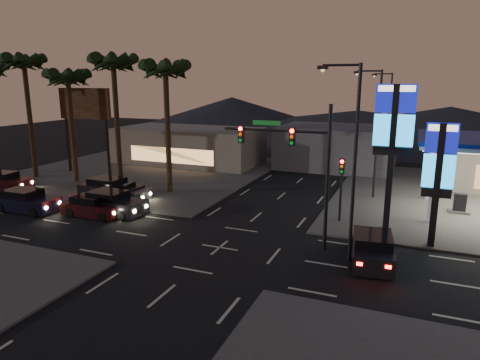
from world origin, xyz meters
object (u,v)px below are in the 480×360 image
at_px(pylon_sign_tall, 393,130).
at_px(car_lane_a_mid, 93,207).
at_px(car_lane_b_rear, 5,181).
at_px(car_lane_b_front, 121,193).
at_px(car_lane_a_front, 111,203).
at_px(car_lane_b_mid, 110,189).
at_px(pylon_sign_short, 439,166).
at_px(suv_station, 372,248).
at_px(car_lane_a_rear, 26,201).
at_px(traffic_signal_mast, 296,155).

xyz_separation_m(pylon_sign_tall, car_lane_a_mid, (-19.12, -3.51, -5.74)).
distance_m(pylon_sign_tall, car_lane_a_mid, 20.27).
bearing_deg(car_lane_b_rear, car_lane_b_front, 3.02).
bearing_deg(car_lane_b_front, car_lane_a_front, -63.85).
bearing_deg(pylon_sign_tall, car_lane_b_front, 179.02).
distance_m(pylon_sign_tall, car_lane_b_rear, 31.95).
relative_size(pylon_sign_tall, car_lane_b_mid, 1.71).
relative_size(car_lane_a_mid, car_lane_b_mid, 0.84).
xyz_separation_m(pylon_sign_tall, car_lane_b_rear, (-31.43, -0.28, -5.71)).
xyz_separation_m(pylon_sign_short, suv_station, (-2.88, -3.19, -3.92)).
relative_size(pylon_sign_short, suv_station, 1.42).
distance_m(car_lane_b_mid, car_lane_b_rear, 10.61).
xyz_separation_m(pylon_sign_short, car_lane_b_rear, (-33.93, 0.72, -3.97)).
bearing_deg(suv_station, pylon_sign_short, 47.91).
height_order(car_lane_a_rear, car_lane_b_front, car_lane_a_rear).
height_order(car_lane_a_mid, suv_station, suv_station).
bearing_deg(car_lane_a_mid, suv_station, -2.09).
relative_size(pylon_sign_tall, car_lane_b_front, 1.97).
bearing_deg(traffic_signal_mast, car_lane_a_rear, -177.37).
relative_size(car_lane_b_mid, suv_station, 1.06).
xyz_separation_m(car_lane_a_front, car_lane_b_rear, (-13.21, 2.34, -0.07)).
distance_m(pylon_sign_short, car_lane_a_rear, 27.35).
height_order(car_lane_a_front, suv_station, car_lane_a_front).
bearing_deg(pylon_sign_short, car_lane_a_mid, -173.38).
bearing_deg(suv_station, car_lane_b_front, 166.78).
distance_m(car_lane_a_front, car_lane_a_mid, 1.27).
bearing_deg(pylon_sign_tall, car_lane_b_mid, 178.51).
xyz_separation_m(car_lane_a_front, car_lane_a_mid, (-0.90, -0.89, -0.09)).
distance_m(traffic_signal_mast, car_lane_a_rear, 20.14).
relative_size(pylon_sign_short, car_lane_b_rear, 1.49).
distance_m(traffic_signal_mast, suv_station, 6.30).
distance_m(car_lane_a_front, car_lane_a_rear, 6.38).
bearing_deg(car_lane_a_rear, car_lane_b_mid, 54.80).
relative_size(car_lane_b_front, car_lane_b_rear, 0.97).
distance_m(pylon_sign_tall, pylon_sign_short, 3.20).
bearing_deg(pylon_sign_short, pylon_sign_tall, 158.20).
height_order(pylon_sign_short, car_lane_b_rear, pylon_sign_short).
bearing_deg(car_lane_b_mid, car_lane_b_rear, -175.54).
xyz_separation_m(car_lane_b_rear, suv_station, (31.05, -3.91, 0.05)).
xyz_separation_m(car_lane_a_mid, car_lane_b_mid, (-1.74, 4.05, 0.13)).
bearing_deg(car_lane_b_front, pylon_sign_short, -3.45).
xyz_separation_m(car_lane_b_front, car_lane_b_mid, (-1.18, 0.20, 0.11)).
bearing_deg(traffic_signal_mast, car_lane_b_front, 165.55).
relative_size(pylon_sign_short, car_lane_a_front, 1.39).
distance_m(traffic_signal_mast, car_lane_a_front, 14.23).
height_order(car_lane_b_mid, suv_station, car_lane_b_mid).
bearing_deg(car_lane_a_rear, car_lane_a_mid, 9.82).
height_order(traffic_signal_mast, car_lane_b_rear, traffic_signal_mast).
height_order(pylon_sign_tall, car_lane_b_mid, pylon_sign_tall).
relative_size(pylon_sign_tall, car_lane_a_mid, 2.04).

